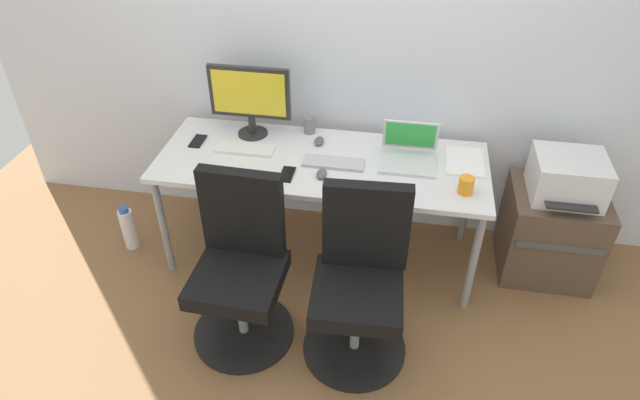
# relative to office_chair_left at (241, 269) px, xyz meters

# --- Properties ---
(ground_plane) EXTENTS (5.28, 5.28, 0.00)m
(ground_plane) POSITION_rel_office_chair_left_xyz_m (0.30, 0.66, -0.42)
(ground_plane) COLOR brown
(back_wall) EXTENTS (4.40, 0.04, 2.60)m
(back_wall) POSITION_rel_office_chair_left_xyz_m (0.30, 1.09, 0.88)
(back_wall) COLOR silver
(back_wall) RESTS_ON ground
(desk) EXTENTS (1.87, 0.71, 0.70)m
(desk) POSITION_rel_office_chair_left_xyz_m (0.30, 0.66, 0.22)
(desk) COLOR silver
(desk) RESTS_ON ground
(office_chair_left) EXTENTS (0.54, 0.54, 0.94)m
(office_chair_left) POSITION_rel_office_chair_left_xyz_m (0.00, 0.00, 0.00)
(office_chair_left) COLOR black
(office_chair_left) RESTS_ON ground
(office_chair_right) EXTENTS (0.54, 0.54, 0.94)m
(office_chair_right) POSITION_rel_office_chair_left_xyz_m (0.61, -0.00, 0.00)
(office_chair_right) COLOR black
(office_chair_right) RESTS_ON ground
(side_cabinet) EXTENTS (0.52, 0.48, 0.55)m
(side_cabinet) POSITION_rel_office_chair_left_xyz_m (1.66, 0.77, -0.15)
(side_cabinet) COLOR brown
(side_cabinet) RESTS_ON ground
(printer) EXTENTS (0.38, 0.40, 0.24)m
(printer) POSITION_rel_office_chair_left_xyz_m (1.66, 0.77, 0.25)
(printer) COLOR silver
(printer) RESTS_ON side_cabinet
(water_bottle_on_floor) EXTENTS (0.09, 0.09, 0.31)m
(water_bottle_on_floor) POSITION_rel_office_chair_left_xyz_m (-0.92, 0.51, -0.28)
(water_bottle_on_floor) COLOR white
(water_bottle_on_floor) RESTS_ON ground
(desktop_monitor) EXTENTS (0.48, 0.18, 0.43)m
(desktop_monitor) POSITION_rel_office_chair_left_xyz_m (-0.16, 0.87, 0.53)
(desktop_monitor) COLOR #262626
(desktop_monitor) RESTS_ON desk
(open_laptop) EXTENTS (0.31, 0.29, 0.22)m
(open_laptop) POSITION_rel_office_chair_left_xyz_m (0.78, 0.74, 0.33)
(open_laptop) COLOR silver
(open_laptop) RESTS_ON desk
(keyboard_by_monitor) EXTENTS (0.34, 0.12, 0.02)m
(keyboard_by_monitor) POSITION_rel_office_chair_left_xyz_m (-0.15, 0.68, 0.29)
(keyboard_by_monitor) COLOR silver
(keyboard_by_monitor) RESTS_ON desk
(keyboard_by_laptop) EXTENTS (0.34, 0.12, 0.02)m
(keyboard_by_laptop) POSITION_rel_office_chair_left_xyz_m (0.38, 0.63, 0.29)
(keyboard_by_laptop) COLOR #B7B7B7
(keyboard_by_laptop) RESTS_ON desk
(mouse_by_monitor) EXTENTS (0.06, 0.10, 0.03)m
(mouse_by_monitor) POSITION_rel_office_chair_left_xyz_m (0.33, 0.50, 0.30)
(mouse_by_monitor) COLOR #515156
(mouse_by_monitor) RESTS_ON desk
(mouse_by_laptop) EXTENTS (0.06, 0.10, 0.03)m
(mouse_by_laptop) POSITION_rel_office_chair_left_xyz_m (0.26, 0.84, 0.30)
(mouse_by_laptop) COLOR #515156
(mouse_by_laptop) RESTS_ON desk
(coffee_mug) EXTENTS (0.08, 0.08, 0.09)m
(coffee_mug) POSITION_rel_office_chair_left_xyz_m (1.09, 0.48, 0.33)
(coffee_mug) COLOR orange
(coffee_mug) RESTS_ON desk
(pen_cup) EXTENTS (0.07, 0.07, 0.10)m
(pen_cup) POSITION_rel_office_chair_left_xyz_m (0.18, 0.95, 0.33)
(pen_cup) COLOR slate
(pen_cup) RESTS_ON desk
(phone_near_laptop) EXTENTS (0.07, 0.14, 0.01)m
(phone_near_laptop) POSITION_rel_office_chair_left_xyz_m (-0.46, 0.73, 0.28)
(phone_near_laptop) COLOR black
(phone_near_laptop) RESTS_ON desk
(phone_near_monitor) EXTENTS (0.07, 0.14, 0.01)m
(phone_near_monitor) POSITION_rel_office_chair_left_xyz_m (0.15, 0.48, 0.28)
(phone_near_monitor) COLOR black
(phone_near_monitor) RESTS_ON desk
(paper_pile) EXTENTS (0.21, 0.30, 0.01)m
(paper_pile) POSITION_rel_office_chair_left_xyz_m (1.10, 0.77, 0.29)
(paper_pile) COLOR white
(paper_pile) RESTS_ON desk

